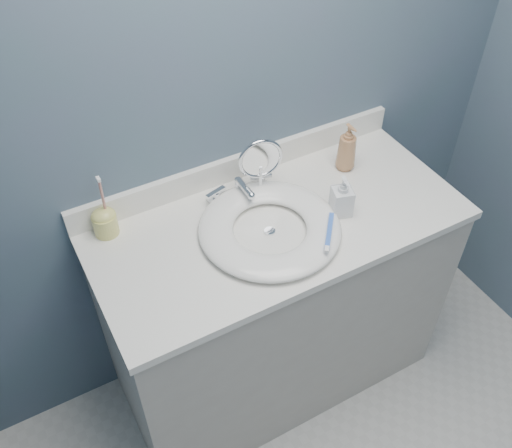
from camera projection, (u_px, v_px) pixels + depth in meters
back_wall at (237, 94)px, 1.78m from camera, size 2.20×0.02×2.40m
vanity_cabinet at (275, 308)px, 2.15m from camera, size 1.20×0.55×0.85m
countertop at (278, 225)px, 1.84m from camera, size 1.22×0.57×0.03m
backsplash at (240, 166)px, 1.97m from camera, size 1.22×0.02×0.09m
basin at (270, 228)px, 1.78m from camera, size 0.45×0.45×0.04m
drain at (270, 231)px, 1.79m from camera, size 0.04×0.04×0.01m
faucet at (240, 190)px, 1.90m from camera, size 0.25×0.13×0.07m
makeup_mirror at (261, 165)px, 1.85m from camera, size 0.15×0.09×0.22m
soap_bottle_amber at (347, 147)px, 1.97m from camera, size 0.07×0.07×0.18m
soap_bottle_clear at (342, 196)px, 1.81m from camera, size 0.08×0.08×0.14m
toothbrush_holder at (105, 221)px, 1.76m from camera, size 0.08×0.08×0.22m
toothbrush_lying at (329, 233)px, 1.73m from camera, size 0.12×0.14×0.02m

